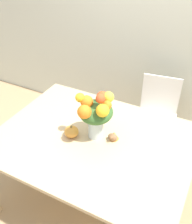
{
  "coord_description": "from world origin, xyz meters",
  "views": [
    {
      "loc": [
        0.75,
        -1.39,
        2.16
      ],
      "look_at": [
        0.0,
        0.04,
        1.0
      ],
      "focal_mm": 42.0,
      "sensor_mm": 36.0,
      "label": 1
    }
  ],
  "objects_px": {
    "dining_chair_near_window": "(156,117)",
    "turkey_figurine": "(113,136)",
    "pumpkin": "(72,132)",
    "flower_vase": "(96,113)"
  },
  "relations": [
    {
      "from": "turkey_figurine",
      "to": "flower_vase",
      "type": "bearing_deg",
      "value": -166.74
    },
    {
      "from": "dining_chair_near_window",
      "to": "turkey_figurine",
      "type": "bearing_deg",
      "value": -106.67
    },
    {
      "from": "pumpkin",
      "to": "dining_chair_near_window",
      "type": "xyz_separation_m",
      "value": [
        0.44,
        0.98,
        -0.34
      ]
    },
    {
      "from": "turkey_figurine",
      "to": "dining_chair_near_window",
      "type": "distance_m",
      "value": 0.93
    },
    {
      "from": "dining_chair_near_window",
      "to": "flower_vase",
      "type": "bearing_deg",
      "value": -114.86
    },
    {
      "from": "flower_vase",
      "to": "pumpkin",
      "type": "height_order",
      "value": "flower_vase"
    },
    {
      "from": "flower_vase",
      "to": "turkey_figurine",
      "type": "bearing_deg",
      "value": 13.26
    },
    {
      "from": "flower_vase",
      "to": "turkey_figurine",
      "type": "relative_size",
      "value": 3.96
    },
    {
      "from": "pumpkin",
      "to": "turkey_figurine",
      "type": "height_order",
      "value": "pumpkin"
    },
    {
      "from": "flower_vase",
      "to": "pumpkin",
      "type": "distance_m",
      "value": 0.27
    }
  ]
}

